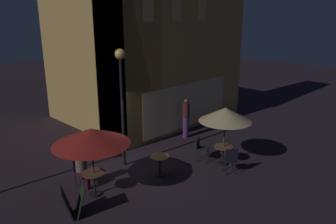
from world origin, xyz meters
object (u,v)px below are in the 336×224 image
object	(u,v)px
patron_standing_1	(186,118)
cafe_chair_2	(230,159)
patio_umbrella_1	(225,115)
street_lamp_near_corner	(121,82)
patron_seated_0	(82,167)
cafe_chair_0	(80,169)
cafe_table_2	(160,162)
cafe_table_0	(94,179)
cafe_chair_1	(200,147)
menu_sandwich_board	(74,201)
patio_umbrella_0	(91,137)
cafe_table_1	(223,151)

from	to	relation	value
patron_standing_1	cafe_chair_2	bearing A→B (deg)	25.79
patio_umbrella_1	patron_standing_1	world-z (taller)	patio_umbrella_1
street_lamp_near_corner	patio_umbrella_1	bearing A→B (deg)	-44.72
patron_seated_0	street_lamp_near_corner	bearing A→B (deg)	101.30
cafe_chair_0	cafe_chair_2	xyz separation A→B (m)	(4.06, -3.06, 0.02)
street_lamp_near_corner	cafe_table_2	size ratio (longest dim) A/B	5.97
cafe_table_0	cafe_chair_1	bearing A→B (deg)	-10.18
menu_sandwich_board	patio_umbrella_0	size ratio (longest dim) A/B	0.37
cafe_table_1	cafe_chair_1	bearing A→B (deg)	113.11
cafe_table_1	cafe_chair_2	distance (m)	0.81
cafe_table_2	cafe_chair_1	distance (m)	1.94
cafe_chair_1	patio_umbrella_0	bearing A→B (deg)	-123.29
patio_umbrella_0	patio_umbrella_1	xyz separation A→B (m)	(4.58, -1.57, 0.01)
patio_umbrella_0	street_lamp_near_corner	bearing A→B (deg)	27.27
patio_umbrella_1	cafe_chair_1	distance (m)	1.65
cafe_table_0	cafe_chair_0	distance (m)	0.84
street_lamp_near_corner	cafe_table_2	bearing A→B (deg)	-77.25
cafe_chair_0	cafe_chair_1	world-z (taller)	cafe_chair_0
cafe_table_1	cafe_table_2	world-z (taller)	same
cafe_chair_1	patron_seated_0	world-z (taller)	patron_seated_0
cafe_chair_1	patron_standing_1	bearing A→B (deg)	121.01
cafe_table_1	cafe_chair_1	distance (m)	0.88
street_lamp_near_corner	patio_umbrella_1	world-z (taller)	street_lamp_near_corner
patio_umbrella_0	cafe_chair_1	xyz separation A→B (m)	(4.24, -0.76, -1.38)
cafe_table_2	patron_standing_1	world-z (taller)	patron_standing_1
menu_sandwich_board	patron_seated_0	bearing A→B (deg)	74.86
patron_standing_1	patron_seated_0	bearing A→B (deg)	-33.49
cafe_table_0	patio_umbrella_1	distance (m)	5.04
menu_sandwich_board	patron_seated_0	size ratio (longest dim) A/B	0.73
cafe_chair_0	patron_standing_1	bearing A→B (deg)	96.51
patron_seated_0	cafe_table_0	bearing A→B (deg)	0.00
cafe_table_0	cafe_table_1	bearing A→B (deg)	-18.95
street_lamp_near_corner	menu_sandwich_board	bearing A→B (deg)	-152.51
patio_umbrella_1	cafe_chair_2	size ratio (longest dim) A/B	2.25
cafe_table_2	cafe_chair_2	xyz separation A→B (m)	(1.78, -1.70, 0.09)
street_lamp_near_corner	menu_sandwich_board	xyz separation A→B (m)	(-3.01, -1.57, -2.70)
cafe_table_2	patio_umbrella_0	xyz separation A→B (m)	(-2.32, 0.51, 1.43)
street_lamp_near_corner	patron_standing_1	world-z (taller)	street_lamp_near_corner
menu_sandwich_board	patio_umbrella_1	bearing A→B (deg)	14.94
cafe_table_1	cafe_chair_0	distance (m)	5.16
cafe_table_2	patron_standing_1	size ratio (longest dim) A/B	0.40
menu_sandwich_board	cafe_table_2	distance (m)	3.35
cafe_table_2	patron_standing_1	xyz separation A→B (m)	(3.40, 1.80, 0.42)
cafe_table_0	cafe_chair_1	distance (m)	4.31
menu_sandwich_board	cafe_table_2	world-z (taller)	menu_sandwich_board
street_lamp_near_corner	patron_seated_0	world-z (taller)	street_lamp_near_corner
menu_sandwich_board	cafe_table_0	world-z (taller)	menu_sandwich_board
street_lamp_near_corner	cafe_table_1	world-z (taller)	street_lamp_near_corner
menu_sandwich_board	patron_standing_1	bearing A→B (deg)	40.45
menu_sandwich_board	patio_umbrella_0	distance (m)	1.89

